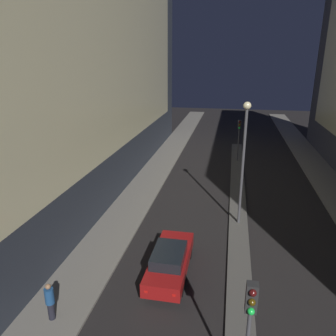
# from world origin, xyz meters

# --- Properties ---
(building_left) EXTENTS (6.01, 40.09, 21.36)m
(building_left) POSITION_xyz_m (-11.77, 20.04, 10.68)
(building_left) COLOR #2D333D
(building_left) RESTS_ON ground
(median_strip) EXTENTS (1.15, 34.74, 0.13)m
(median_strip) POSITION_xyz_m (0.00, 18.37, 0.06)
(median_strip) COLOR #56544F
(median_strip) RESTS_ON ground
(traffic_light_near) EXTENTS (0.32, 0.42, 4.12)m
(traffic_light_near) POSITION_xyz_m (0.00, 4.01, 3.17)
(traffic_light_near) COLOR #4C4C51
(traffic_light_near) RESTS_ON median_strip
(traffic_light_mid) EXTENTS (0.32, 0.42, 4.12)m
(traffic_light_mid) POSITION_xyz_m (0.00, 28.86, 3.17)
(traffic_light_mid) COLOR #4C4C51
(traffic_light_mid) RESTS_ON median_strip
(street_lamp) EXTENTS (0.44, 0.44, 7.52)m
(street_lamp) POSITION_xyz_m (0.00, 15.44, 4.91)
(street_lamp) COLOR #4C4C51
(street_lamp) RESTS_ON median_strip
(car_left_lane) EXTENTS (1.70, 4.72, 1.50)m
(car_left_lane) POSITION_xyz_m (-3.30, 9.67, 0.76)
(car_left_lane) COLOR maroon
(car_left_lane) RESTS_ON ground
(pedestrian_on_left_sidewalk) EXTENTS (0.36, 0.36, 1.62)m
(pedestrian_on_left_sidewalk) POSITION_xyz_m (-7.35, 5.85, 0.97)
(pedestrian_on_left_sidewalk) COLOR black
(pedestrian_on_left_sidewalk) RESTS_ON sidewalk_left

